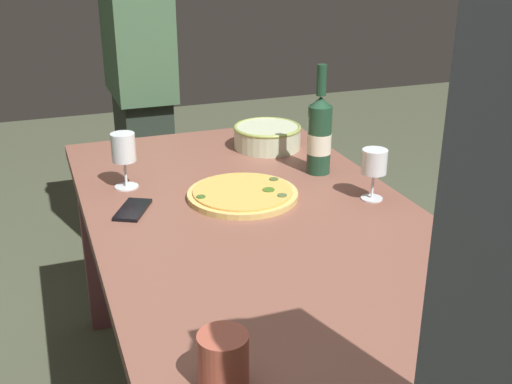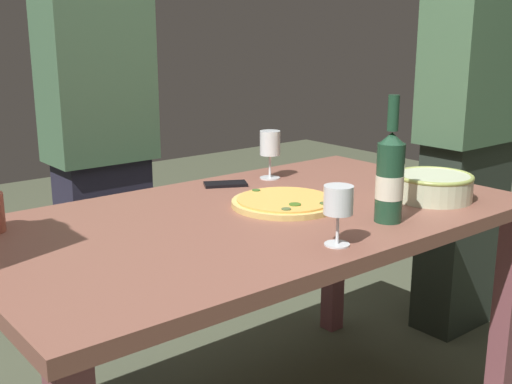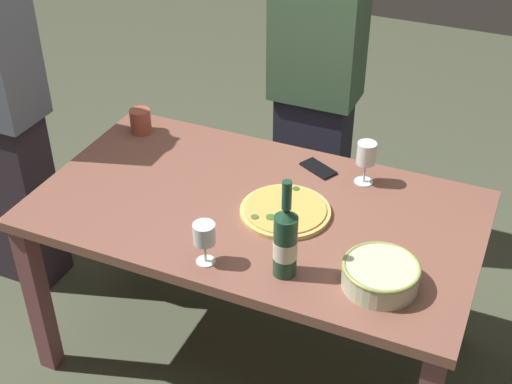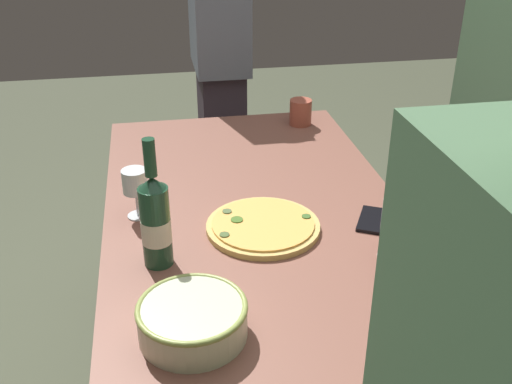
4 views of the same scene
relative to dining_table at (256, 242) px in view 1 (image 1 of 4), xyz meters
name	(u,v)px [view 1 (image 1 of 4)]	position (x,y,z in m)	size (l,w,h in m)	color
dining_table	(256,242)	(0.00, 0.00, 0.00)	(1.60, 0.90, 0.75)	brown
pizza	(242,194)	(0.11, 0.00, 0.10)	(0.32, 0.32, 0.03)	#D9B765
serving_bowl	(267,136)	(0.52, -0.23, 0.14)	(0.24, 0.24, 0.08)	beige
wine_bottle	(319,134)	(0.23, -0.30, 0.22)	(0.08, 0.08, 0.35)	#1E442D
wine_glass_near_pizza	(124,151)	(0.31, 0.31, 0.21)	(0.07, 0.07, 0.17)	white
wine_glass_by_bottle	(374,164)	(-0.03, -0.35, 0.20)	(0.07, 0.07, 0.15)	white
cup_amber	(223,361)	(-0.66, 0.30, 0.14)	(0.09, 0.09, 0.10)	#AC523E
cell_phone	(133,210)	(0.13, 0.32, 0.10)	(0.07, 0.14, 0.01)	black
person_guest_left	(140,90)	(1.21, 0.09, 0.18)	(0.46, 0.24, 1.65)	#2A332A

